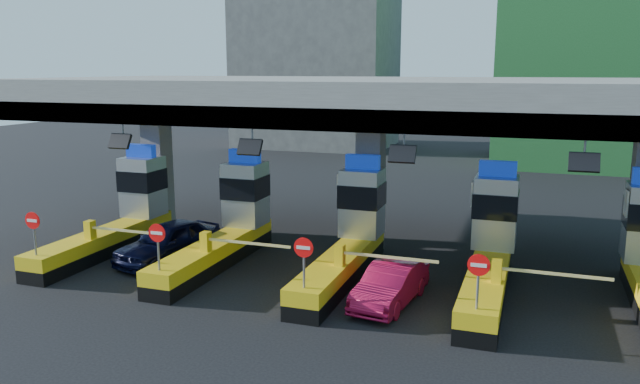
% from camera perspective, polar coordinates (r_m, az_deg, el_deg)
% --- Properties ---
extents(ground, '(120.00, 120.00, 0.00)m').
position_cam_1_polar(ground, '(23.17, 2.61, -7.39)').
color(ground, black).
rests_on(ground, ground).
extents(toll_canopy, '(28.00, 12.09, 7.00)m').
position_cam_1_polar(toll_canopy, '(24.75, 4.67, 8.28)').
color(toll_canopy, slate).
rests_on(toll_canopy, ground).
extents(toll_lane_far_left, '(4.43, 8.00, 4.16)m').
position_cam_1_polar(toll_lane_far_left, '(27.48, -17.59, -1.91)').
color(toll_lane_far_left, black).
rests_on(toll_lane_far_left, ground).
extents(toll_lane_left, '(4.43, 8.00, 4.16)m').
position_cam_1_polar(toll_lane_left, '(24.85, -8.29, -2.85)').
color(toll_lane_left, black).
rests_on(toll_lane_left, ground).
extents(toll_lane_center, '(4.43, 8.00, 4.16)m').
position_cam_1_polar(toll_lane_center, '(23.02, 2.85, -3.88)').
color(toll_lane_center, black).
rests_on(toll_lane_center, ground).
extents(toll_lane_right, '(4.43, 8.00, 4.16)m').
position_cam_1_polar(toll_lane_right, '(22.19, 15.37, -4.86)').
color(toll_lane_right, black).
rests_on(toll_lane_right, ground).
extents(bg_building_concrete, '(14.00, 10.00, 18.00)m').
position_cam_1_polar(bg_building_concrete, '(60.56, -0.28, 12.77)').
color(bg_building_concrete, '#4C4C49').
rests_on(bg_building_concrete, ground).
extents(van, '(2.86, 4.92, 1.57)m').
position_cam_1_polar(van, '(24.99, -13.68, -4.43)').
color(van, black).
rests_on(van, ground).
extents(red_car, '(1.89, 4.08, 1.29)m').
position_cam_1_polar(red_car, '(20.13, 6.44, -8.43)').
color(red_car, maroon).
rests_on(red_car, ground).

